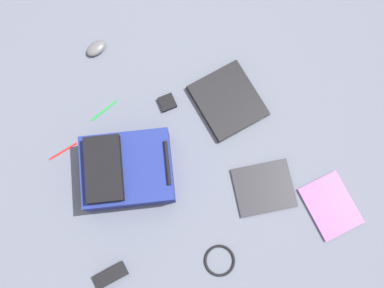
{
  "coord_description": "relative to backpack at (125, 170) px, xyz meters",
  "views": [
    {
      "loc": [
        0.43,
        -0.12,
        1.93
      ],
      "look_at": [
        0.03,
        0.03,
        0.02
      ],
      "focal_mm": 40.84,
      "sensor_mm": 36.0,
      "label": 1
    }
  ],
  "objects": [
    {
      "name": "ground_plane",
      "position": [
        -0.05,
        0.28,
        -0.08
      ],
      "size": [
        4.05,
        4.05,
        0.0
      ],
      "primitive_type": "plane",
      "color": "#4C5160"
    },
    {
      "name": "backpack",
      "position": [
        0.0,
        0.0,
        0.0
      ],
      "size": [
        0.4,
        0.45,
        0.19
      ],
      "color": "navy",
      "rests_on": "ground_plane"
    },
    {
      "name": "laptop",
      "position": [
        -0.15,
        0.54,
        -0.06
      ],
      "size": [
        0.34,
        0.31,
        0.03
      ],
      "color": "black",
      "rests_on": "ground_plane"
    },
    {
      "name": "book_blue",
      "position": [
        0.28,
        0.54,
        -0.07
      ],
      "size": [
        0.26,
        0.29,
        0.01
      ],
      "color": "silver",
      "rests_on": "ground_plane"
    },
    {
      "name": "book_red",
      "position": [
        0.46,
        0.78,
        -0.07
      ],
      "size": [
        0.27,
        0.21,
        0.01
      ],
      "color": "silver",
      "rests_on": "ground_plane"
    },
    {
      "name": "computer_mouse",
      "position": [
        -0.61,
        0.06,
        -0.06
      ],
      "size": [
        0.09,
        0.11,
        0.04
      ],
      "primitive_type": "ellipsoid",
      "rotation": [
        0.0,
        0.0,
        0.31
      ],
      "color": "#4C4C51",
      "rests_on": "ground_plane"
    },
    {
      "name": "cable_coil",
      "position": [
        0.5,
        0.24,
        -0.07
      ],
      "size": [
        0.13,
        0.13,
        0.01
      ],
      "primitive_type": "torus",
      "color": "black",
      "rests_on": "ground_plane"
    },
    {
      "name": "power_brick",
      "position": [
        0.39,
        -0.21,
        -0.06
      ],
      "size": [
        0.08,
        0.14,
        0.03
      ],
      "primitive_type": "cube",
      "rotation": [
        0.0,
        0.0,
        0.13
      ],
      "color": "black",
      "rests_on": "ground_plane"
    },
    {
      "name": "pen_black",
      "position": [
        -0.31,
        -0.01,
        -0.07
      ],
      "size": [
        0.06,
        0.14,
        0.01
      ],
      "primitive_type": "cylinder",
      "rotation": [
        1.57,
        0.0,
        0.34
      ],
      "color": "#198C33",
      "rests_on": "ground_plane"
    },
    {
      "name": "pen_blue",
      "position": [
        -0.2,
        -0.24,
        -0.07
      ],
      "size": [
        0.04,
        0.14,
        0.01
      ],
      "primitive_type": "cylinder",
      "rotation": [
        1.57,
        0.0,
        0.2
      ],
      "color": "red",
      "rests_on": "ground_plane"
    },
    {
      "name": "earbud_pouch",
      "position": [
        -0.24,
        0.28,
        -0.07
      ],
      "size": [
        0.07,
        0.07,
        0.02
      ],
      "primitive_type": "cube",
      "rotation": [
        0.0,
        0.0,
        0.04
      ],
      "color": "black",
      "rests_on": "ground_plane"
    }
  ]
}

